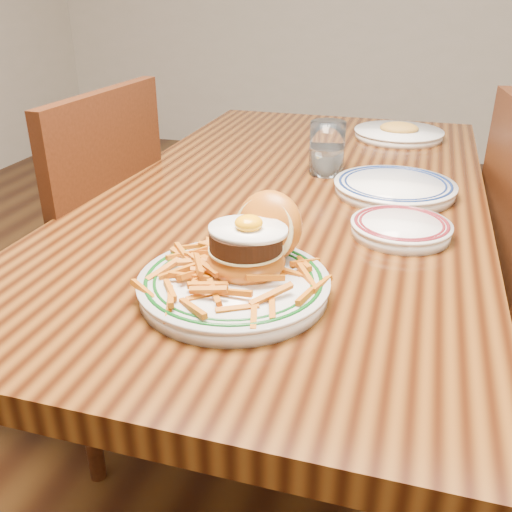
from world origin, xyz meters
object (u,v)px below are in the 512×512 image
(main_plate, at_px, (240,268))
(chair_left, at_px, (78,265))
(side_plate, at_px, (401,227))
(table, at_px, (292,225))

(main_plate, bearing_deg, chair_left, 159.78)
(side_plate, bearing_deg, main_plate, -121.58)
(chair_left, relative_size, side_plate, 5.09)
(table, xyz_separation_m, main_plate, (0.03, -0.48, 0.13))
(table, height_order, chair_left, chair_left)
(chair_left, bearing_deg, table, 11.30)
(table, height_order, main_plate, main_plate)
(chair_left, height_order, main_plate, chair_left)
(chair_left, bearing_deg, main_plate, -31.98)
(table, bearing_deg, chair_left, -171.45)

